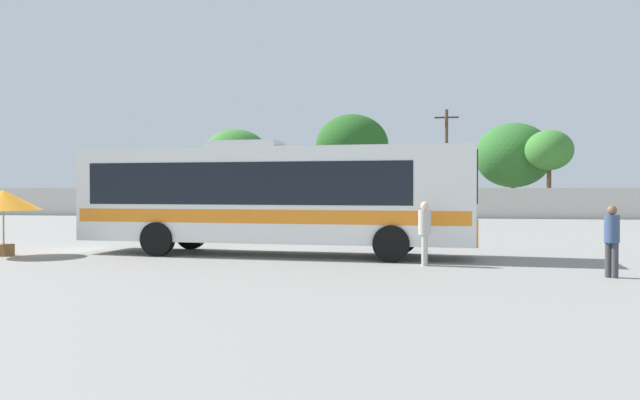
% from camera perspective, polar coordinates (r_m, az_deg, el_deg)
% --- Properties ---
extents(ground_plane, '(300.00, 300.00, 0.00)m').
position_cam_1_polar(ground_plane, '(31.32, -0.46, -2.78)').
color(ground_plane, gray).
extents(perimeter_wall, '(80.00, 0.30, 2.10)m').
position_cam_1_polar(perimeter_wall, '(47.19, 2.88, -0.24)').
color(perimeter_wall, beige).
rests_on(perimeter_wall, ground_plane).
extents(coach_bus_white_orange, '(12.41, 3.36, 3.54)m').
position_cam_1_polar(coach_bus_white_orange, '(20.54, -4.31, 0.52)').
color(coach_bus_white_orange, white).
rests_on(coach_bus_white_orange, ground_plane).
extents(attendant_by_bus_door, '(0.37, 0.37, 1.71)m').
position_cam_1_polar(attendant_by_bus_door, '(17.85, 9.05, -2.53)').
color(attendant_by_bus_door, '#B7B2A8').
rests_on(attendant_by_bus_door, ground_plane).
extents(passenger_waiting_on_apron, '(0.47, 0.47, 1.67)m').
position_cam_1_polar(passenger_waiting_on_apron, '(16.65, 23.95, -2.94)').
color(passenger_waiting_on_apron, '#38383D').
rests_on(passenger_waiting_on_apron, ground_plane).
extents(vendor_umbrella_near_gate_orange, '(2.26, 2.26, 2.02)m').
position_cam_1_polar(vendor_umbrella_near_gate_orange, '(22.33, -25.73, -0.09)').
color(vendor_umbrella_near_gate_orange, gray).
rests_on(vendor_umbrella_near_gate_orange, ground_plane).
extents(parked_car_leftmost_white, '(4.13, 2.05, 1.51)m').
position_cam_1_polar(parked_car_leftmost_white, '(46.21, -12.80, -0.60)').
color(parked_car_leftmost_white, silver).
rests_on(parked_car_leftmost_white, ground_plane).
extents(parked_car_second_silver, '(4.17, 2.07, 1.53)m').
position_cam_1_polar(parked_car_second_silver, '(43.46, -6.19, -0.67)').
color(parked_car_second_silver, '#B7BABF').
rests_on(parked_car_second_silver, ground_plane).
extents(parked_car_third_silver, '(4.48, 2.23, 1.51)m').
position_cam_1_polar(parked_car_third_silver, '(43.04, 1.47, -0.69)').
color(parked_car_third_silver, '#B7BABF').
rests_on(parked_car_third_silver, ground_plane).
extents(utility_pole_near, '(1.80, 0.24, 8.03)m').
position_cam_1_polar(utility_pole_near, '(50.61, 10.90, 3.39)').
color(utility_pole_near, '#4C3823').
rests_on(utility_pole_near, ground_plane).
extents(roadside_tree_left, '(5.33, 5.33, 6.63)m').
position_cam_1_polar(roadside_tree_left, '(51.18, -7.29, 3.56)').
color(roadside_tree_left, brown).
rests_on(roadside_tree_left, ground_plane).
extents(roadside_tree_midleft, '(5.77, 5.77, 7.97)m').
position_cam_1_polar(roadside_tree_midleft, '(52.57, 2.80, 4.75)').
color(roadside_tree_midleft, brown).
rests_on(roadside_tree_midleft, ground_plane).
extents(roadside_tree_midright, '(5.92, 5.92, 7.18)m').
position_cam_1_polar(roadside_tree_midright, '(53.48, 16.40, 3.74)').
color(roadside_tree_midright, brown).
rests_on(roadside_tree_midright, ground_plane).
extents(roadside_tree_right, '(3.44, 3.44, 6.33)m').
position_cam_1_polar(roadside_tree_right, '(50.69, 19.23, 4.07)').
color(roadside_tree_right, brown).
rests_on(roadside_tree_right, ground_plane).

